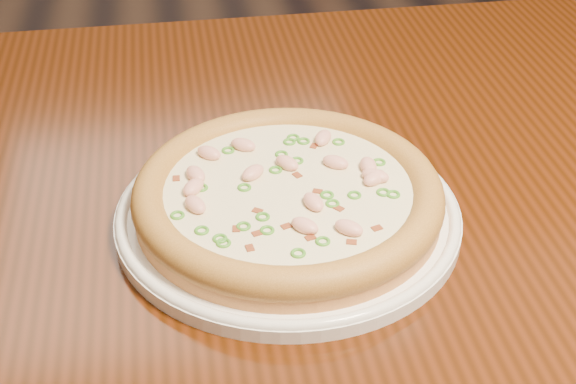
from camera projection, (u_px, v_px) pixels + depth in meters
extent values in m
cube|color=black|center=(405.00, 194.00, 0.76)|extent=(1.20, 0.80, 0.04)
cylinder|color=white|center=(288.00, 215.00, 0.69)|extent=(0.29, 0.29, 0.01)
torus|color=white|center=(288.00, 209.00, 0.68)|extent=(0.29, 0.29, 0.01)
cylinder|color=#D08741|center=(288.00, 201.00, 0.68)|extent=(0.26, 0.26, 0.02)
torus|color=#BC863D|center=(288.00, 192.00, 0.67)|extent=(0.26, 0.26, 0.03)
cylinder|color=#F7E4BD|center=(288.00, 190.00, 0.67)|extent=(0.21, 0.21, 0.00)
ellipsoid|color=#F2B29E|center=(193.00, 187.00, 0.66)|extent=(0.03, 0.03, 0.01)
ellipsoid|color=#F2B29E|center=(313.00, 202.00, 0.65)|extent=(0.02, 0.03, 0.01)
ellipsoid|color=#F2B29E|center=(349.00, 228.00, 0.62)|extent=(0.03, 0.03, 0.01)
ellipsoid|color=#F2B29E|center=(323.00, 138.00, 0.73)|extent=(0.02, 0.03, 0.01)
ellipsoid|color=#F2B29E|center=(209.00, 153.00, 0.71)|extent=(0.03, 0.03, 0.01)
ellipsoid|color=#F2B29E|center=(243.00, 145.00, 0.72)|extent=(0.03, 0.03, 0.01)
ellipsoid|color=#F2B29E|center=(336.00, 162.00, 0.70)|extent=(0.03, 0.03, 0.01)
ellipsoid|color=#F2B29E|center=(368.00, 166.00, 0.69)|extent=(0.01, 0.02, 0.01)
ellipsoid|color=#F2B29E|center=(253.00, 173.00, 0.68)|extent=(0.03, 0.03, 0.01)
ellipsoid|color=#F2B29E|center=(375.00, 178.00, 0.68)|extent=(0.03, 0.03, 0.01)
ellipsoid|color=#F2B29E|center=(375.00, 176.00, 0.68)|extent=(0.03, 0.02, 0.01)
ellipsoid|color=#F2B29E|center=(287.00, 163.00, 0.69)|extent=(0.03, 0.03, 0.01)
ellipsoid|color=#F2B29E|center=(196.00, 174.00, 0.68)|extent=(0.02, 0.03, 0.01)
ellipsoid|color=#F2B29E|center=(305.00, 226.00, 0.62)|extent=(0.03, 0.03, 0.01)
ellipsoid|color=#F2B29E|center=(195.00, 205.00, 0.64)|extent=(0.02, 0.03, 0.01)
cube|color=maroon|center=(176.00, 179.00, 0.68)|extent=(0.01, 0.01, 0.00)
cube|color=maroon|center=(339.00, 209.00, 0.65)|extent=(0.01, 0.01, 0.00)
cube|color=maroon|center=(352.00, 243.00, 0.61)|extent=(0.01, 0.01, 0.00)
cube|color=maroon|center=(377.00, 229.00, 0.62)|extent=(0.01, 0.01, 0.00)
cube|color=maroon|center=(302.00, 224.00, 0.63)|extent=(0.01, 0.01, 0.00)
cube|color=maroon|center=(257.00, 212.00, 0.64)|extent=(0.01, 0.01, 0.00)
cube|color=maroon|center=(286.00, 227.00, 0.63)|extent=(0.01, 0.01, 0.00)
cube|color=maroon|center=(314.00, 147.00, 0.72)|extent=(0.01, 0.01, 0.00)
cube|color=maroon|center=(318.00, 192.00, 0.67)|extent=(0.01, 0.01, 0.00)
cube|color=maroon|center=(236.00, 230.00, 0.62)|extent=(0.01, 0.01, 0.00)
cube|color=maroon|center=(297.00, 176.00, 0.69)|extent=(0.01, 0.01, 0.00)
cube|color=maroon|center=(257.00, 234.00, 0.62)|extent=(0.01, 0.01, 0.00)
cube|color=maroon|center=(250.00, 249.00, 0.60)|extent=(0.01, 0.01, 0.00)
cube|color=maroon|center=(310.00, 239.00, 0.61)|extent=(0.01, 0.01, 0.00)
torus|color=#3F8C23|center=(263.00, 217.00, 0.64)|extent=(0.02, 0.02, 0.00)
torus|color=#3F8C23|center=(244.00, 188.00, 0.67)|extent=(0.02, 0.02, 0.00)
torus|color=#3F8C23|center=(276.00, 170.00, 0.69)|extent=(0.02, 0.02, 0.00)
torus|color=#3F8C23|center=(383.00, 192.00, 0.66)|extent=(0.01, 0.01, 0.00)
torus|color=#3F8C23|center=(354.00, 195.00, 0.66)|extent=(0.02, 0.02, 0.00)
torus|color=#3F8C23|center=(267.00, 230.00, 0.62)|extent=(0.02, 0.02, 0.00)
torus|color=#3F8C23|center=(177.00, 215.00, 0.64)|extent=(0.02, 0.02, 0.00)
torus|color=#3F8C23|center=(298.00, 253.00, 0.60)|extent=(0.02, 0.02, 0.00)
torus|color=#3F8C23|center=(289.00, 142.00, 0.73)|extent=(0.02, 0.02, 0.00)
torus|color=#3F8C23|center=(243.00, 226.00, 0.63)|extent=(0.01, 0.01, 0.00)
torus|color=#3F8C23|center=(323.00, 241.00, 0.61)|extent=(0.02, 0.02, 0.00)
torus|color=#3F8C23|center=(304.00, 141.00, 0.73)|extent=(0.01, 0.01, 0.00)
torus|color=#3F8C23|center=(379.00, 162.00, 0.70)|extent=(0.02, 0.02, 0.00)
torus|color=#3F8C23|center=(281.00, 154.00, 0.71)|extent=(0.02, 0.02, 0.00)
torus|color=#3F8C23|center=(220.00, 239.00, 0.61)|extent=(0.01, 0.01, 0.00)
torus|color=#3F8C23|center=(201.00, 188.00, 0.67)|extent=(0.01, 0.01, 0.00)
torus|color=#3F8C23|center=(332.00, 204.00, 0.65)|extent=(0.02, 0.02, 0.00)
torus|color=#3F8C23|center=(327.00, 195.00, 0.66)|extent=(0.01, 0.01, 0.00)
torus|color=#3F8C23|center=(228.00, 151.00, 0.72)|extent=(0.01, 0.01, 0.00)
torus|color=#3F8C23|center=(339.00, 142.00, 0.73)|extent=(0.02, 0.02, 0.00)
torus|color=#3F8C23|center=(297.00, 161.00, 0.70)|extent=(0.02, 0.02, 0.00)
torus|color=#3F8C23|center=(286.00, 165.00, 0.70)|extent=(0.02, 0.02, 0.00)
torus|color=#3F8C23|center=(202.00, 231.00, 0.62)|extent=(0.01, 0.01, 0.00)
torus|color=#3F8C23|center=(293.00, 138.00, 0.74)|extent=(0.01, 0.01, 0.00)
torus|color=#3F8C23|center=(224.00, 243.00, 0.61)|extent=(0.02, 0.02, 0.00)
torus|color=#3F8C23|center=(393.00, 194.00, 0.66)|extent=(0.01, 0.01, 0.00)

